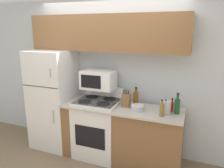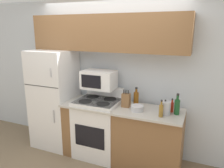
% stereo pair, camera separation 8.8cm
% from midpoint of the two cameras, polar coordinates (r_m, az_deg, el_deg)
% --- Properties ---
extents(ground_plane, '(12.00, 12.00, 0.00)m').
position_cam_midpoint_polar(ground_plane, '(3.67, -4.06, -20.02)').
color(ground_plane, '#7F6B51').
extents(wall_back, '(8.00, 0.05, 2.55)m').
position_cam_midpoint_polar(wall_back, '(3.74, 0.33, 2.05)').
color(wall_back, silver).
rests_on(wall_back, ground_plane).
extents(lower_cabinets, '(1.86, 0.63, 0.90)m').
position_cam_midpoint_polar(lower_cabinets, '(3.55, 3.20, -12.76)').
color(lower_cabinets, brown).
rests_on(lower_cabinets, ground_plane).
extents(refrigerator, '(0.70, 0.67, 1.72)m').
position_cam_midpoint_polar(refrigerator, '(4.00, -14.14, -3.76)').
color(refrigerator, white).
rests_on(refrigerator, ground_plane).
extents(upper_cabinets, '(2.56, 0.31, 0.56)m').
position_cam_midpoint_polar(upper_cabinets, '(3.48, -0.84, 13.17)').
color(upper_cabinets, brown).
rests_on(upper_cabinets, refrigerator).
extents(stove, '(0.70, 0.61, 1.12)m').
position_cam_midpoint_polar(stove, '(3.67, -2.92, -11.13)').
color(stove, white).
rests_on(stove, ground_plane).
extents(microwave, '(0.53, 0.35, 0.29)m').
position_cam_midpoint_polar(microwave, '(3.52, -2.73, 1.16)').
color(microwave, white).
rests_on(microwave, stove).
extents(knife_block, '(0.12, 0.09, 0.27)m').
position_cam_midpoint_polar(knife_block, '(3.33, 4.44, -4.25)').
color(knife_block, brown).
rests_on(knife_block, lower_cabinets).
extents(bowl, '(0.19, 0.19, 0.08)m').
position_cam_midpoint_polar(bowl, '(3.21, 7.36, -6.23)').
color(bowl, silver).
rests_on(bowl, lower_cabinets).
extents(bottle_vinegar, '(0.06, 0.06, 0.24)m').
position_cam_midpoint_polar(bottle_vinegar, '(3.04, 13.50, -6.69)').
color(bottle_vinegar, olive).
rests_on(bottle_vinegar, lower_cabinets).
extents(bottle_wine_green, '(0.08, 0.08, 0.30)m').
position_cam_midpoint_polar(bottle_wine_green, '(3.18, 17.39, -5.58)').
color(bottle_wine_green, '#194C23').
rests_on(bottle_wine_green, lower_cabinets).
extents(bottle_whiskey, '(0.08, 0.08, 0.28)m').
position_cam_midpoint_polar(bottle_whiskey, '(3.45, 7.04, -3.60)').
color(bottle_whiskey, brown).
rests_on(bottle_whiskey, lower_cabinets).
extents(bottle_hot_sauce, '(0.05, 0.05, 0.20)m').
position_cam_midpoint_polar(bottle_hot_sauce, '(3.26, 16.13, -5.74)').
color(bottle_hot_sauce, red).
rests_on(bottle_hot_sauce, lower_cabinets).
extents(kettle, '(0.15, 0.15, 0.21)m').
position_cam_midpoint_polar(kettle, '(3.14, 14.47, -6.05)').
color(kettle, '#B7B7BC').
rests_on(kettle, lower_cabinets).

